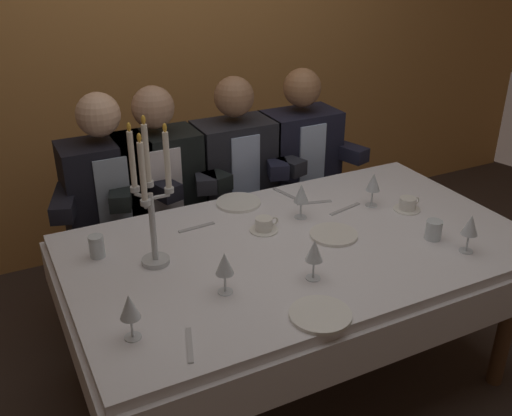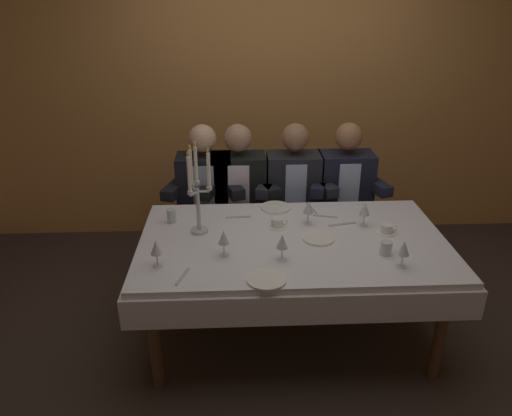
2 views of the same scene
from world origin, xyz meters
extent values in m
plane|color=#3A2E28|center=(0.00, 0.00, 0.00)|extent=(12.00, 12.00, 0.00)
cube|color=#CC8B48|center=(0.00, 1.66, 1.35)|extent=(6.00, 0.12, 2.70)
cube|color=white|center=(0.00, 0.00, 0.72)|extent=(1.90, 1.10, 0.04)
cube|color=white|center=(0.00, 0.00, 0.61)|extent=(1.94, 1.14, 0.18)
cylinder|color=brown|center=(0.83, -0.43, 0.35)|extent=(0.07, 0.07, 0.70)
cylinder|color=brown|center=(-0.83, 0.43, 0.35)|extent=(0.07, 0.07, 0.70)
cylinder|color=brown|center=(0.83, 0.43, 0.35)|extent=(0.07, 0.07, 0.70)
cylinder|color=silver|center=(-0.59, 0.12, 0.75)|extent=(0.11, 0.11, 0.02)
cylinder|color=silver|center=(-0.59, 0.12, 0.90)|extent=(0.02, 0.02, 0.28)
cylinder|color=silver|center=(-0.59, 0.12, 1.08)|extent=(0.04, 0.04, 0.02)
cylinder|color=white|center=(-0.59, 0.12, 1.20)|extent=(0.02, 0.02, 0.22)
ellipsoid|color=yellow|center=(-0.59, 0.12, 1.32)|extent=(0.02, 0.02, 0.03)
cylinder|color=silver|center=(-0.55, 0.12, 1.02)|extent=(0.07, 0.01, 0.01)
cylinder|color=silver|center=(-0.51, 0.12, 1.04)|extent=(0.04, 0.04, 0.02)
cylinder|color=white|center=(-0.51, 0.12, 1.16)|extent=(0.02, 0.02, 0.22)
ellipsoid|color=yellow|center=(-0.51, 0.12, 1.28)|extent=(0.02, 0.02, 0.03)
cylinder|color=silver|center=(-0.61, 0.15, 1.02)|extent=(0.05, 0.07, 0.01)
cylinder|color=silver|center=(-0.63, 0.18, 1.04)|extent=(0.04, 0.04, 0.02)
cylinder|color=white|center=(-0.63, 0.18, 1.16)|extent=(0.02, 0.02, 0.22)
ellipsoid|color=yellow|center=(-0.63, 0.18, 1.28)|extent=(0.02, 0.02, 0.03)
cylinder|color=silver|center=(-0.61, 0.09, 1.02)|extent=(0.05, 0.07, 0.01)
cylinder|color=silver|center=(-0.63, 0.05, 1.04)|extent=(0.04, 0.04, 0.02)
cylinder|color=white|center=(-0.63, 0.05, 1.16)|extent=(0.02, 0.02, 0.22)
ellipsoid|color=yellow|center=(-0.63, 0.05, 1.28)|extent=(0.02, 0.02, 0.03)
cylinder|color=white|center=(-0.07, 0.46, 0.75)|extent=(0.21, 0.21, 0.01)
cylinder|color=white|center=(0.16, -0.01, 0.75)|extent=(0.21, 0.21, 0.01)
cylinder|color=white|center=(-0.20, -0.46, 0.75)|extent=(0.21, 0.21, 0.01)
cylinder|color=silver|center=(-0.80, -0.29, 0.74)|extent=(0.06, 0.06, 0.00)
cylinder|color=silver|center=(-0.80, -0.29, 0.78)|extent=(0.01, 0.01, 0.07)
cone|color=silver|center=(-0.80, -0.29, 0.86)|extent=(0.07, 0.07, 0.08)
cylinder|color=silver|center=(-0.10, -0.25, 0.74)|extent=(0.06, 0.06, 0.00)
cylinder|color=silver|center=(-0.10, -0.25, 0.78)|extent=(0.01, 0.01, 0.07)
cone|color=silver|center=(-0.10, -0.25, 0.86)|extent=(0.07, 0.07, 0.08)
cylinder|color=#E0D172|center=(-0.10, -0.25, 0.84)|extent=(0.04, 0.04, 0.03)
cylinder|color=silver|center=(0.48, 0.16, 0.74)|extent=(0.06, 0.06, 0.00)
cylinder|color=silver|center=(0.48, 0.16, 0.78)|extent=(0.01, 0.01, 0.07)
cone|color=silver|center=(0.48, 0.16, 0.86)|extent=(0.07, 0.07, 0.08)
cylinder|color=silver|center=(0.57, -0.36, 0.74)|extent=(0.06, 0.06, 0.00)
cylinder|color=silver|center=(0.57, -0.36, 0.78)|extent=(0.01, 0.01, 0.07)
cone|color=silver|center=(0.57, -0.36, 0.86)|extent=(0.07, 0.07, 0.08)
cylinder|color=silver|center=(0.12, 0.20, 0.74)|extent=(0.06, 0.06, 0.00)
cylinder|color=silver|center=(0.12, 0.20, 0.78)|extent=(0.01, 0.01, 0.07)
cone|color=silver|center=(0.12, 0.20, 0.86)|extent=(0.07, 0.07, 0.08)
cylinder|color=maroon|center=(0.12, 0.20, 0.84)|extent=(0.04, 0.04, 0.03)
cylinder|color=silver|center=(-0.43, -0.19, 0.74)|extent=(0.06, 0.06, 0.00)
cylinder|color=silver|center=(-0.43, -0.19, 0.78)|extent=(0.01, 0.01, 0.07)
cone|color=silver|center=(-0.43, -0.19, 0.86)|extent=(0.07, 0.07, 0.08)
cylinder|color=#E0D172|center=(-0.43, -0.19, 0.84)|extent=(0.04, 0.04, 0.03)
cylinder|color=silver|center=(-0.78, 0.27, 0.79)|extent=(0.06, 0.06, 0.09)
cylinder|color=silver|center=(0.52, -0.22, 0.78)|extent=(0.07, 0.07, 0.08)
cylinder|color=white|center=(-0.09, 0.16, 0.74)|extent=(0.12, 0.12, 0.01)
cylinder|color=white|center=(-0.09, 0.16, 0.77)|extent=(0.08, 0.08, 0.05)
torus|color=white|center=(-0.04, 0.16, 0.78)|extent=(0.04, 0.01, 0.04)
cylinder|color=white|center=(0.60, 0.05, 0.74)|extent=(0.12, 0.12, 0.01)
cylinder|color=white|center=(0.60, 0.05, 0.77)|extent=(0.08, 0.08, 0.05)
torus|color=white|center=(0.65, 0.05, 0.78)|extent=(0.04, 0.01, 0.04)
cube|color=#B7B7BC|center=(-0.65, -0.41, 0.74)|extent=(0.07, 0.17, 0.01)
cube|color=#B7B7BC|center=(0.26, 0.30, 0.74)|extent=(0.17, 0.06, 0.01)
cube|color=#B7B7BC|center=(-0.34, 0.32, 0.74)|extent=(0.17, 0.03, 0.01)
cube|color=#B7B7BC|center=(0.18, 0.44, 0.74)|extent=(0.06, 0.19, 0.01)
cube|color=#B7B7BC|center=(0.35, 0.18, 0.74)|extent=(0.19, 0.06, 0.01)
cylinder|color=brown|center=(-0.77, 0.70, 0.21)|extent=(0.04, 0.04, 0.42)
cylinder|color=brown|center=(-0.41, 0.70, 0.21)|extent=(0.04, 0.04, 0.42)
cylinder|color=brown|center=(-0.77, 1.06, 0.21)|extent=(0.04, 0.04, 0.42)
cylinder|color=brown|center=(-0.41, 1.06, 0.21)|extent=(0.04, 0.04, 0.42)
cube|color=brown|center=(-0.59, 0.88, 0.44)|extent=(0.42, 0.42, 0.04)
cube|color=brown|center=(-0.59, 1.07, 0.68)|extent=(0.38, 0.04, 0.44)
cube|color=black|center=(-0.59, 0.88, 0.73)|extent=(0.42, 0.26, 0.54)
cube|color=#8E9DB1|center=(-0.59, 0.75, 0.76)|extent=(0.16, 0.01, 0.40)
sphere|color=#D9A987|center=(-0.59, 0.88, 1.14)|extent=(0.21, 0.21, 0.21)
cube|color=black|center=(-0.81, 0.78, 0.77)|extent=(0.19, 0.34, 0.08)
cube|color=black|center=(-0.37, 0.78, 0.77)|extent=(0.19, 0.34, 0.08)
cylinder|color=brown|center=(-0.51, 0.70, 0.21)|extent=(0.04, 0.04, 0.42)
cylinder|color=brown|center=(-0.15, 0.70, 0.21)|extent=(0.04, 0.04, 0.42)
cylinder|color=brown|center=(-0.51, 1.06, 0.21)|extent=(0.04, 0.04, 0.42)
cylinder|color=brown|center=(-0.15, 1.06, 0.21)|extent=(0.04, 0.04, 0.42)
cube|color=brown|center=(-0.33, 0.88, 0.44)|extent=(0.42, 0.42, 0.04)
cube|color=brown|center=(-0.33, 1.07, 0.68)|extent=(0.38, 0.04, 0.44)
cube|color=black|center=(-0.33, 0.88, 0.73)|extent=(0.42, 0.26, 0.54)
cube|color=white|center=(-0.33, 0.75, 0.76)|extent=(0.16, 0.01, 0.40)
sphere|color=tan|center=(-0.33, 0.88, 1.14)|extent=(0.21, 0.21, 0.21)
cube|color=black|center=(-0.55, 0.78, 0.77)|extent=(0.19, 0.34, 0.08)
cube|color=black|center=(-0.11, 0.78, 0.77)|extent=(0.19, 0.34, 0.08)
cylinder|color=brown|center=(-0.07, 0.70, 0.21)|extent=(0.04, 0.04, 0.42)
cylinder|color=brown|center=(0.29, 0.70, 0.21)|extent=(0.04, 0.04, 0.42)
cylinder|color=brown|center=(-0.07, 1.06, 0.21)|extent=(0.04, 0.04, 0.42)
cylinder|color=brown|center=(0.29, 1.06, 0.21)|extent=(0.04, 0.04, 0.42)
cube|color=brown|center=(0.11, 0.88, 0.44)|extent=(0.42, 0.42, 0.04)
cube|color=brown|center=(0.11, 1.07, 0.68)|extent=(0.38, 0.04, 0.44)
cube|color=#21222A|center=(0.11, 0.88, 0.73)|extent=(0.42, 0.26, 0.54)
cube|color=#B0C5EC|center=(0.11, 0.75, 0.76)|extent=(0.16, 0.01, 0.40)
sphere|color=#9D6F4F|center=(0.11, 0.88, 1.14)|extent=(0.21, 0.21, 0.21)
cube|color=#21222A|center=(-0.11, 0.78, 0.77)|extent=(0.19, 0.34, 0.08)
cube|color=#21222A|center=(0.33, 0.78, 0.77)|extent=(0.19, 0.34, 0.08)
cylinder|color=brown|center=(0.34, 0.70, 0.21)|extent=(0.04, 0.04, 0.42)
cylinder|color=brown|center=(0.70, 0.70, 0.21)|extent=(0.04, 0.04, 0.42)
cylinder|color=brown|center=(0.34, 1.06, 0.21)|extent=(0.04, 0.04, 0.42)
cylinder|color=brown|center=(0.70, 1.06, 0.21)|extent=(0.04, 0.04, 0.42)
cube|color=brown|center=(0.52, 0.88, 0.44)|extent=(0.42, 0.42, 0.04)
cube|color=brown|center=(0.52, 1.07, 0.68)|extent=(0.38, 0.04, 0.44)
cube|color=black|center=(0.52, 0.88, 0.73)|extent=(0.42, 0.26, 0.54)
cube|color=silver|center=(0.52, 0.75, 0.76)|extent=(0.16, 0.01, 0.40)
sphere|color=#A06E49|center=(0.52, 0.88, 1.14)|extent=(0.21, 0.21, 0.21)
cube|color=black|center=(0.30, 0.78, 0.77)|extent=(0.19, 0.34, 0.08)
cube|color=black|center=(0.74, 0.78, 0.77)|extent=(0.19, 0.34, 0.08)
camera|label=1|loc=(-1.11, -1.80, 1.94)|focal=40.75mm
camera|label=2|loc=(-0.35, -2.64, 2.16)|focal=33.90mm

